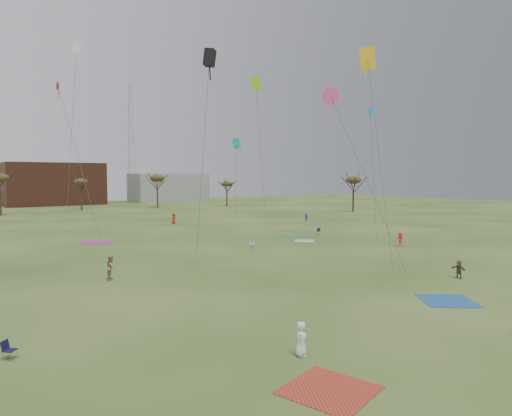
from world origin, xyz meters
TOP-DOWN VIEW (x-y plane):
  - ground at (0.00, 0.00)m, footprint 260.00×260.00m
  - flyer_near_left at (-10.02, -5.79)m, footprint 0.87×0.95m
  - spectator_fore_b at (-12.16, 15.15)m, footprint 1.06×1.17m
  - spectator_fore_c at (11.26, -0.91)m, footprint 0.54×1.40m
  - flyer_mid_b at (21.31, 12.49)m, footprint 1.03×1.31m
  - spectator_mid_e at (5.50, 20.52)m, footprint 0.89×0.92m
  - flyer_far_b at (10.62, 51.89)m, footprint 1.08×0.97m
  - flyer_far_c at (32.61, 42.00)m, footprint 0.66×0.99m
  - blanket_red at (-11.39, -9.04)m, footprint 4.01×4.01m
  - blanket_blue at (4.22, -4.32)m, footprint 4.69×4.69m
  - blanket_cream at (15.15, 22.58)m, footprint 3.52×3.52m
  - blanket_plum at (-7.09, 37.26)m, footprint 5.26×5.26m
  - blanket_olive at (17.64, 27.84)m, footprint 3.90×3.90m
  - camp_chair_left at (-21.20, 1.69)m, footprint 0.74×0.74m
  - camp_chair_right at (21.34, 26.68)m, footprint 0.68×0.65m
  - kites_aloft at (-1.88, 31.32)m, footprint 51.42×62.84m
  - tree_line at (-2.85, 79.12)m, footprint 117.44×49.32m
  - building_brick at (5.00, 120.00)m, footprint 26.00×16.00m
  - building_grey at (40.00, 118.00)m, footprint 24.00×12.00m
  - radio_tower at (30.00, 125.00)m, footprint 1.51×1.72m

SIDE VIEW (x-z plane):
  - ground at x=0.00m, z-range 0.00..0.00m
  - blanket_red at x=-11.39m, z-range -0.01..0.02m
  - blanket_blue at x=4.22m, z-range -0.01..0.02m
  - blanket_cream at x=15.15m, z-range -0.01..0.02m
  - blanket_plum at x=-7.09m, z-range -0.01..0.02m
  - blanket_olive at x=17.64m, z-range -0.01..0.02m
  - camp_chair_left at x=-21.20m, z-range -0.18..0.69m
  - camp_chair_right at x=21.34m, z-range -0.18..0.69m
  - flyer_far_c at x=32.61m, z-range 0.00..1.42m
  - spectator_fore_c at x=11.26m, z-range 0.00..1.47m
  - spectator_mid_e at x=5.50m, z-range 0.00..1.50m
  - flyer_near_left at x=-10.02m, z-range 0.00..1.64m
  - flyer_mid_b at x=21.31m, z-range 0.00..1.78m
  - flyer_far_b at x=10.62m, z-range 0.00..1.86m
  - spectator_fore_b at x=-12.16m, z-range 0.00..1.95m
  - building_grey at x=40.00m, z-range 0.00..9.00m
  - building_brick at x=5.00m, z-range 0.00..12.00m
  - tree_line at x=-2.85m, z-range 2.63..11.54m
  - radio_tower at x=30.00m, z-range -1.29..39.71m
  - kites_aloft at x=-1.88m, z-range 7.34..35.27m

